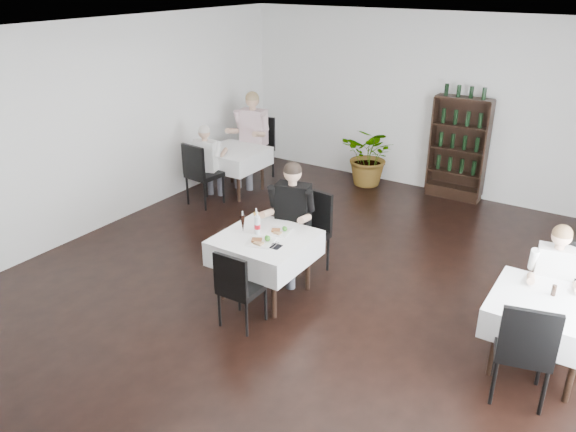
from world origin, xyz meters
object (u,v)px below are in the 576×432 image
object	(u,v)px
main_table	(265,248)
wine_shelf	(458,150)
diner_main	(291,213)
potted_tree	(371,156)

from	to	relation	value
main_table	wine_shelf	bearing A→B (deg)	78.22
diner_main	main_table	bearing A→B (deg)	-90.80
wine_shelf	main_table	size ratio (longest dim) A/B	1.70
main_table	potted_tree	world-z (taller)	potted_tree
main_table	diner_main	bearing A→B (deg)	89.20
wine_shelf	main_table	bearing A→B (deg)	-101.78
wine_shelf	diner_main	world-z (taller)	wine_shelf
wine_shelf	main_table	distance (m)	4.41
potted_tree	diner_main	bearing A→B (deg)	-80.84
main_table	diner_main	size ratio (longest dim) A/B	0.68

